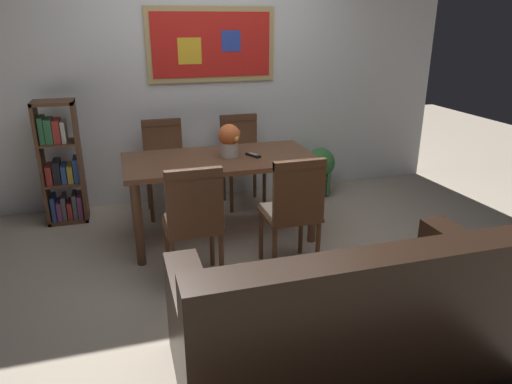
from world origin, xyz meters
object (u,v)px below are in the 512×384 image
dining_chair_far_left (165,159)px  dining_chair_near_left (193,216)px  dining_chair_near_right (293,206)px  bookshelf (62,168)px  dining_chair_far_right (241,153)px  dining_table (220,168)px  flower_vase (229,139)px  potted_ivy (320,169)px  tv_remote (253,155)px  leather_couch (348,321)px

dining_chair_far_left → dining_chair_near_left: 1.49m
dining_chair_near_right → bookshelf: (-1.71, 1.52, -0.01)m
dining_chair_far_right → bookshelf: (-1.72, 0.01, -0.01)m
dining_table → dining_chair_far_left: size_ratio=1.76×
dining_chair_far_right → flower_vase: size_ratio=3.28×
dining_chair_near_right → dining_chair_far_left: bearing=117.3°
dining_chair_near_left → bookshelf: 1.80m
dining_table → dining_chair_near_left: 0.83m
dining_chair_near_right → dining_chair_far_right: same height
dining_chair_far_right → bookshelf: size_ratio=0.80×
dining_chair_near_right → flower_vase: flower_vase is taller
dining_chair_near_right → dining_chair_near_left: bearing=179.3°
bookshelf → flower_vase: 1.65m
dining_chair_far_left → flower_vase: bearing=-56.7°
dining_chair_near_right → potted_ivy: (0.89, 1.51, -0.25)m
dining_chair_near_left → flower_vase: 0.94m
bookshelf → tv_remote: (1.61, -0.81, 0.21)m
bookshelf → flower_vase: size_ratio=4.11×
dining_chair_far_left → flower_vase: 0.94m
flower_vase → potted_ivy: bearing=32.3°
dining_chair_far_left → flower_vase: (0.48, -0.73, 0.34)m
bookshelf → potted_ivy: (2.60, -0.01, -0.24)m
dining_chair_near_right → tv_remote: size_ratio=5.68×
dining_chair_near_right → flower_vase: 0.89m
dining_chair_far_right → dining_chair_far_left: bearing=-178.7°
tv_remote → dining_chair_near_right: bearing=-82.1°
dining_chair_far_left → bookshelf: (-0.94, 0.03, -0.01)m
dining_table → bookshelf: bearing=150.1°
potted_ivy → dining_table: bearing=-149.2°
leather_couch → bookshelf: bookshelf is taller
bookshelf → potted_ivy: bearing=-0.3°
dining_table → leather_couch: bearing=-81.6°
dining_chair_far_left → tv_remote: 1.05m
dining_table → potted_ivy: size_ratio=3.00×
dining_table → dining_chair_far_right: dining_chair_far_right is taller
dining_chair_far_left → bookshelf: bearing=178.4°
leather_couch → tv_remote: size_ratio=11.23×
dining_chair_near_left → dining_chair_far_right: bearing=63.9°
leather_couch → potted_ivy: 2.79m
dining_chair_near_right → dining_chair_near_left: size_ratio=1.00×
dining_table → leather_couch: 1.90m
potted_ivy → dining_chair_near_right: bearing=-120.5°
dining_table → bookshelf: (-1.34, 0.77, -0.10)m
dining_table → potted_ivy: (1.26, 0.75, -0.35)m
dining_chair_far_left → dining_chair_near_left: size_ratio=1.00×
dining_table → dining_chair_far_left: dining_chair_far_left is taller
dining_chair_near_right → dining_chair_far_right: 1.51m
dining_table → dining_chair_near_right: (0.38, -0.75, -0.09)m
flower_vase → dining_chair_far_right: bearing=68.4°
potted_ivy → tv_remote: (-0.99, -0.80, 0.45)m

